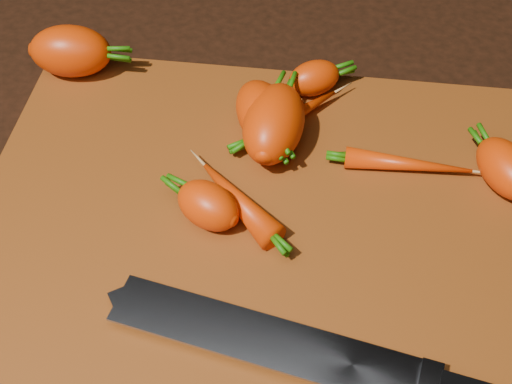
# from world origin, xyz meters

# --- Properties ---
(ground) EXTENTS (2.00, 2.00, 0.01)m
(ground) POSITION_xyz_m (0.00, 0.00, -0.01)
(ground) COLOR black
(cutting_board) EXTENTS (0.50, 0.40, 0.01)m
(cutting_board) POSITION_xyz_m (0.00, 0.00, 0.01)
(cutting_board) COLOR #78350C
(cutting_board) RESTS_ON ground
(carrot_0) EXTENTS (0.09, 0.06, 0.05)m
(carrot_0) POSITION_xyz_m (-0.21, 0.17, 0.04)
(carrot_0) COLOR #DE3300
(carrot_0) RESTS_ON cutting_board
(carrot_1) EXTENTS (0.07, 0.06, 0.04)m
(carrot_1) POSITION_xyz_m (-0.04, -0.01, 0.03)
(carrot_1) COLOR #DE3300
(carrot_1) RESTS_ON cutting_board
(carrot_2) EXTENTS (0.08, 0.10, 0.05)m
(carrot_2) POSITION_xyz_m (-0.00, 0.10, 0.04)
(carrot_2) COLOR #DE3300
(carrot_2) RESTS_ON cutting_board
(carrot_3) EXTENTS (0.07, 0.10, 0.06)m
(carrot_3) POSITION_xyz_m (0.01, 0.09, 0.04)
(carrot_3) COLOR #DE3300
(carrot_3) RESTS_ON cutting_board
(carrot_4) EXTENTS (0.07, 0.06, 0.04)m
(carrot_4) POSITION_xyz_m (0.04, 0.17, 0.03)
(carrot_4) COLOR #DE3300
(carrot_4) RESTS_ON cutting_board
(carrot_5) EXTENTS (0.07, 0.08, 0.04)m
(carrot_5) POSITION_xyz_m (0.22, 0.06, 0.03)
(carrot_5) COLOR #DE3300
(carrot_5) RESTS_ON cutting_board
(carrot_6) EXTENTS (0.09, 0.09, 0.02)m
(carrot_6) POSITION_xyz_m (0.02, 0.12, 0.02)
(carrot_6) COLOR #DE3300
(carrot_6) RESTS_ON cutting_board
(carrot_7) EXTENTS (0.12, 0.02, 0.02)m
(carrot_7) POSITION_xyz_m (0.13, 0.07, 0.02)
(carrot_7) COLOR #DE3300
(carrot_7) RESTS_ON cutting_board
(carrot_8) EXTENTS (0.09, 0.09, 0.03)m
(carrot_8) POSITION_xyz_m (-0.02, 0.00, 0.03)
(carrot_8) COLOR #DE3300
(carrot_8) RESTS_ON cutting_board
(knife) EXTENTS (0.39, 0.11, 0.02)m
(knife) POSITION_xyz_m (0.05, -0.13, 0.02)
(knife) COLOR gray
(knife) RESTS_ON cutting_board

